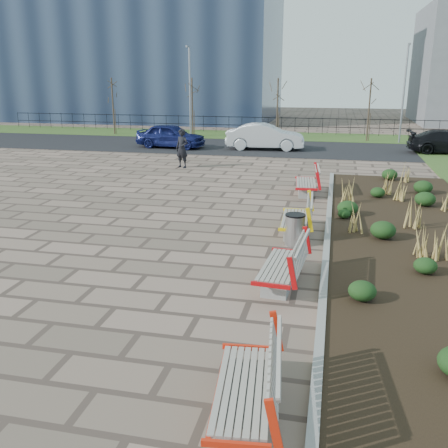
% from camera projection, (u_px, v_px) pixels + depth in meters
% --- Properties ---
extents(ground, '(120.00, 120.00, 0.00)m').
position_uv_depth(ground, '(115.00, 307.00, 9.64)').
color(ground, '#806658').
rests_on(ground, ground).
extents(planting_bed, '(4.50, 18.00, 0.10)m').
position_uv_depth(planting_bed, '(418.00, 245.00, 13.00)').
color(planting_bed, black).
rests_on(planting_bed, ground).
extents(planting_curb, '(0.16, 18.00, 0.15)m').
position_uv_depth(planting_curb, '(327.00, 238.00, 13.48)').
color(planting_curb, gray).
rests_on(planting_curb, ground).
extents(grass_verge_far, '(80.00, 5.00, 0.04)m').
position_uv_depth(grass_verge_far, '(279.00, 136.00, 35.80)').
color(grass_verge_far, '#33511E').
rests_on(grass_verge_far, ground).
extents(road, '(80.00, 7.00, 0.02)m').
position_uv_depth(road, '(268.00, 148.00, 30.19)').
color(road, black).
rests_on(road, ground).
extents(bench_a, '(1.11, 2.18, 1.00)m').
position_uv_depth(bench_a, '(243.00, 384.00, 6.44)').
color(bench_a, red).
rests_on(bench_a, ground).
extents(bench_b, '(1.06, 2.16, 1.00)m').
position_uv_depth(bench_b, '(281.00, 263.00, 10.53)').
color(bench_b, red).
rests_on(bench_b, ground).
extents(bench_c, '(0.98, 2.13, 1.00)m').
position_uv_depth(bench_c, '(295.00, 217.00, 13.94)').
color(bench_c, yellow).
rests_on(bench_c, ground).
extents(bench_d, '(1.07, 2.17, 1.00)m').
position_uv_depth(bench_d, '(306.00, 181.00, 18.53)').
color(bench_d, red).
rests_on(bench_d, ground).
extents(litter_bin, '(0.51, 0.51, 0.82)m').
position_uv_depth(litter_bin, '(295.00, 230.00, 13.04)').
color(litter_bin, '#B2B2B7').
rests_on(litter_bin, ground).
extents(pedestrian, '(0.78, 0.65, 1.83)m').
position_uv_depth(pedestrian, '(182.00, 148.00, 23.68)').
color(pedestrian, black).
rests_on(pedestrian, ground).
extents(car_blue, '(4.30, 2.10, 1.41)m').
position_uv_depth(car_blue, '(171.00, 136.00, 30.03)').
color(car_blue, '#121952').
rests_on(car_blue, road).
extents(car_silver, '(4.67, 1.93, 1.50)m').
position_uv_depth(car_silver, '(265.00, 137.00, 29.30)').
color(car_silver, silver).
rests_on(car_silver, road).
extents(tree_a, '(1.40, 1.40, 4.00)m').
position_uv_depth(tree_a, '(113.00, 106.00, 36.30)').
color(tree_a, '#4C3D2D').
rests_on(tree_a, grass_verge_far).
extents(tree_b, '(1.40, 1.40, 4.00)m').
position_uv_depth(tree_b, '(192.00, 107.00, 35.05)').
color(tree_b, '#4C3D2D').
rests_on(tree_b, grass_verge_far).
extents(tree_c, '(1.40, 1.40, 4.00)m').
position_uv_depth(tree_c, '(277.00, 109.00, 33.81)').
color(tree_c, '#4C3D2D').
rests_on(tree_c, grass_verge_far).
extents(tree_d, '(1.40, 1.40, 4.00)m').
position_uv_depth(tree_d, '(369.00, 110.00, 32.57)').
color(tree_d, '#4C3D2D').
rests_on(tree_d, grass_verge_far).
extents(lamp_west, '(0.24, 0.60, 6.00)m').
position_uv_depth(lamp_west, '(190.00, 93.00, 34.30)').
color(lamp_west, gray).
rests_on(lamp_west, grass_verge_far).
extents(lamp_east, '(0.24, 0.60, 6.00)m').
position_uv_depth(lamp_east, '(404.00, 95.00, 31.39)').
color(lamp_east, gray).
rests_on(lamp_east, grass_verge_far).
extents(railing_fence, '(44.00, 0.10, 1.20)m').
position_uv_depth(railing_fence, '(281.00, 125.00, 37.02)').
color(railing_fence, black).
rests_on(railing_fence, grass_verge_far).
extents(building_glass, '(40.00, 14.00, 15.00)m').
position_uv_depth(building_glass, '(74.00, 40.00, 49.40)').
color(building_glass, '#192338').
rests_on(building_glass, ground).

